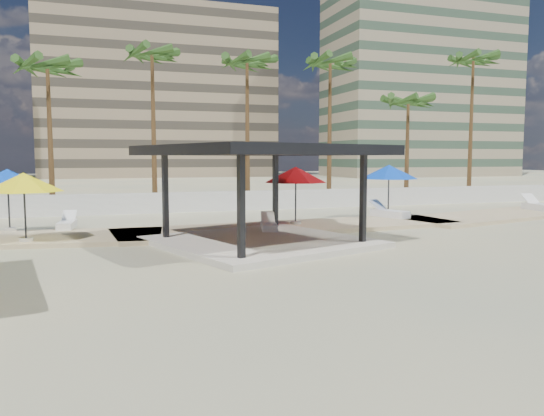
{
  "coord_description": "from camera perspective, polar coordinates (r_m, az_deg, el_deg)",
  "views": [
    {
      "loc": [
        -6.54,
        -15.41,
        3.27
      ],
      "look_at": [
        -0.4,
        3.05,
        1.4
      ],
      "focal_mm": 35.0,
      "sensor_mm": 36.0,
      "label": 1
    }
  ],
  "objects": [
    {
      "name": "lounger_c",
      "position": [
        28.11,
        12.47,
        -0.54
      ],
      "size": [
        1.42,
        2.33,
        0.84
      ],
      "rotation": [
        0.0,
        0.0,
        1.92
      ],
      "color": "white",
      "rests_on": "promenade"
    },
    {
      "name": "palm_f",
      "position": [
        37.88,
        6.28,
        14.62
      ],
      "size": [
        3.0,
        3.0,
        10.55
      ],
      "color": "brown",
      "rests_on": "ground"
    },
    {
      "name": "ground",
      "position": [
        17.06,
        4.53,
        -5.58
      ],
      "size": [
        200.0,
        200.0,
        0.0
      ],
      "primitive_type": "plane",
      "color": "#CEBE89",
      "rests_on": "ground"
    },
    {
      "name": "palm_g",
      "position": [
        40.1,
        14.44,
        10.67
      ],
      "size": [
        3.0,
        3.0,
        8.11
      ],
      "color": "brown",
      "rests_on": "ground"
    },
    {
      "name": "umbrella_c",
      "position": [
        24.46,
        2.57,
        3.59
      ],
      "size": [
        3.17,
        3.17,
        2.66
      ],
      "rotation": [
        0.0,
        0.0,
        0.06
      ],
      "color": "beige",
      "rests_on": "promenade"
    },
    {
      "name": "boundary_wall",
      "position": [
        32.2,
        -6.61,
        0.69
      ],
      "size": [
        56.0,
        0.3,
        1.2
      ],
      "primitive_type": "cube",
      "color": "silver",
      "rests_on": "ground"
    },
    {
      "name": "umbrella_d",
      "position": [
        28.68,
        12.47,
        3.8
      ],
      "size": [
        3.25,
        3.25,
        2.69
      ],
      "rotation": [
        0.0,
        0.0,
        0.08
      ],
      "color": "beige",
      "rests_on": "promenade"
    },
    {
      "name": "lounger_b",
      "position": [
        22.55,
        -0.35,
        -1.95
      ],
      "size": [
        1.05,
        1.99,
        0.72
      ],
      "rotation": [
        0.0,
        0.0,
        1.32
      ],
      "color": "white",
      "rests_on": "promenade"
    },
    {
      "name": "building_mid",
      "position": [
        94.65,
        -12.15,
        12.03
      ],
      "size": [
        38.0,
        16.0,
        30.4
      ],
      "color": "#847259",
      "rests_on": "ground"
    },
    {
      "name": "palm_e",
      "position": [
        35.6,
        -2.7,
        14.78
      ],
      "size": [
        3.0,
        3.0,
        10.25
      ],
      "color": "brown",
      "rests_on": "ground"
    },
    {
      "name": "umbrella_b",
      "position": [
        21.38,
        -25.15,
        2.51
      ],
      "size": [
        3.23,
        3.23,
        2.53
      ],
      "rotation": [
        0.0,
        0.0,
        -0.15
      ],
      "color": "beige",
      "rests_on": "promenade"
    },
    {
      "name": "palm_h",
      "position": [
        44.46,
        20.82,
        14.06
      ],
      "size": [
        3.0,
        3.0,
        11.48
      ],
      "color": "brown",
      "rests_on": "ground"
    },
    {
      "name": "umbrella_f",
      "position": [
        24.88,
        -26.58,
        2.93
      ],
      "size": [
        3.41,
        3.41,
        2.6
      ],
      "rotation": [
        0.0,
        0.0,
        -0.19
      ],
      "color": "beige",
      "rests_on": "promenade"
    },
    {
      "name": "palm_c",
      "position": [
        33.95,
        -23.0,
        13.25
      ],
      "size": [
        3.0,
        3.0,
        9.27
      ],
      "color": "brown",
      "rests_on": "ground"
    },
    {
      "name": "pavilion_central",
      "position": [
        19.65,
        -1.14,
        2.39
      ],
      "size": [
        9.2,
        9.2,
        3.7
      ],
      "rotation": [
        0.0,
        0.0,
        0.32
      ],
      "color": "beige",
      "rests_on": "ground"
    },
    {
      "name": "lounger_a",
      "position": [
        24.86,
        -21.19,
        -1.63
      ],
      "size": [
        0.82,
        1.93,
        0.71
      ],
      "rotation": [
        0.0,
        0.0,
        1.46
      ],
      "color": "white",
      "rests_on": "promenade"
    },
    {
      "name": "palm_d",
      "position": [
        35.01,
        -12.77,
        15.14
      ],
      "size": [
        3.0,
        3.0,
        10.46
      ],
      "color": "brown",
      "rests_on": "ground"
    },
    {
      "name": "building_east",
      "position": [
        98.99,
        15.7,
        13.41
      ],
      "size": [
        32.0,
        15.0,
        36.4
      ],
      "color": "gray",
      "rests_on": "ground"
    },
    {
      "name": "promenade",
      "position": [
        24.82,
        1.89,
        -1.95
      ],
      "size": [
        44.45,
        7.97,
        0.24
      ],
      "color": "#C6B284",
      "rests_on": "ground"
    },
    {
      "name": "lounger_d",
      "position": [
        34.68,
        26.81,
        0.15
      ],
      "size": [
        1.07,
        2.49,
        0.91
      ],
      "rotation": [
        0.0,
        0.0,
        1.45
      ],
      "color": "white",
      "rests_on": "promenade"
    }
  ]
}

